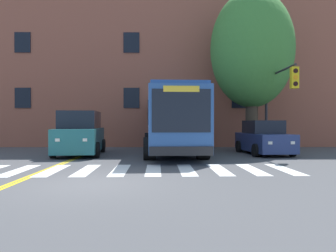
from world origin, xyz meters
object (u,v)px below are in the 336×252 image
at_px(car_teal_near_lane, 80,134).
at_px(car_navy_far_lane, 264,139).
at_px(traffic_light_near_corner, 277,93).
at_px(street_tree_curbside_large, 252,50).
at_px(city_bus, 171,120).

height_order(car_teal_near_lane, car_navy_far_lane, car_teal_near_lane).
distance_m(car_teal_near_lane, car_navy_far_lane, 9.81).
distance_m(traffic_light_near_corner, street_tree_curbside_large, 3.61).
xyz_separation_m(car_teal_near_lane, traffic_light_near_corner, (10.55, 0.35, 2.24)).
xyz_separation_m(city_bus, traffic_light_near_corner, (5.74, -0.98, 1.46)).
relative_size(city_bus, car_navy_far_lane, 2.71).
bearing_deg(car_teal_near_lane, car_navy_far_lane, 1.80).
height_order(car_teal_near_lane, traffic_light_near_corner, traffic_light_near_corner).
bearing_deg(car_navy_far_lane, street_tree_curbside_large, 91.84).
height_order(traffic_light_near_corner, street_tree_curbside_large, street_tree_curbside_large).
height_order(city_bus, car_navy_far_lane, city_bus).
xyz_separation_m(car_navy_far_lane, traffic_light_near_corner, (0.74, 0.04, 2.50)).
distance_m(car_navy_far_lane, traffic_light_near_corner, 2.60).
height_order(car_navy_far_lane, street_tree_curbside_large, street_tree_curbside_large).
bearing_deg(car_navy_far_lane, city_bus, 168.52).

